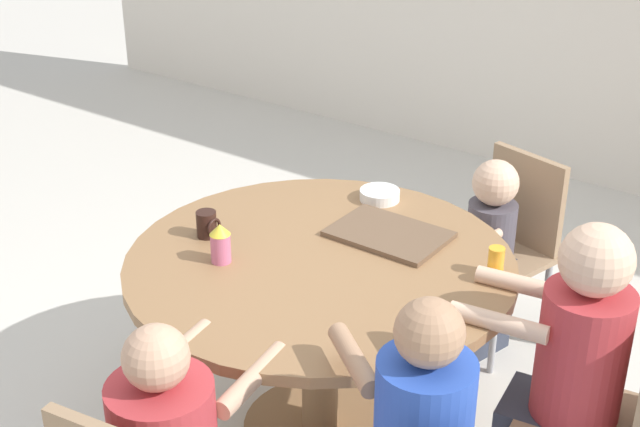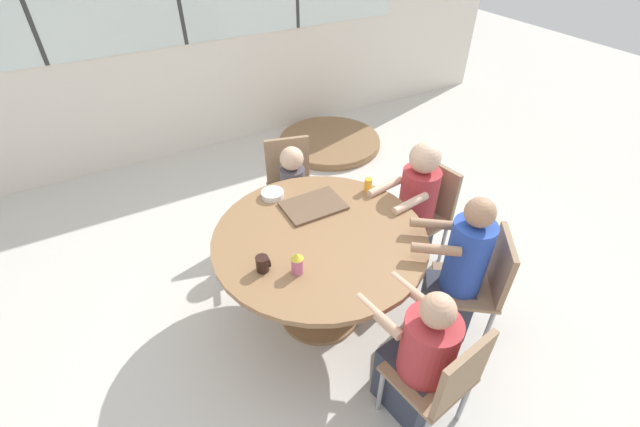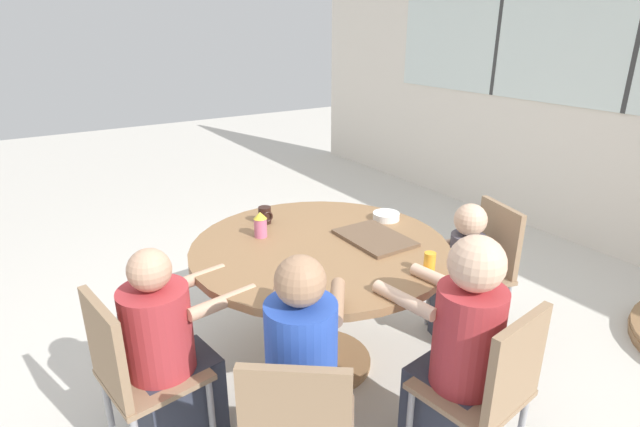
# 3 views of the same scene
# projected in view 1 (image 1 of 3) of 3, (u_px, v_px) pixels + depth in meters

# --- Properties ---
(dining_table) EXTENTS (1.40, 1.40, 0.77)m
(dining_table) POSITION_uv_depth(u_px,v_px,m) (320.00, 295.00, 3.23)
(dining_table) COLOR olive
(dining_table) RESTS_ON ground_plane
(chair_for_woman_green_shirt) EXTENTS (0.45, 0.45, 0.87)m
(chair_for_woman_green_shirt) POSITION_uv_depth(u_px,v_px,m) (617.00, 406.00, 2.82)
(chair_for_woman_green_shirt) COLOR #937556
(chair_for_woman_green_shirt) RESTS_ON ground_plane
(chair_for_toddler) EXTENTS (0.49, 0.49, 0.87)m
(chair_for_toddler) POSITION_uv_depth(u_px,v_px,m) (510.00, 234.00, 3.88)
(chair_for_toddler) COLOR #937556
(chair_for_toddler) RESTS_ON ground_plane
(person_woman_green_shirt) EXTENTS (0.56, 0.36, 1.13)m
(person_woman_green_shirt) POSITION_uv_depth(u_px,v_px,m) (566.00, 389.00, 2.89)
(person_woman_green_shirt) COLOR #333847
(person_woman_green_shirt) RESTS_ON ground_plane
(person_toddler) EXTENTS (0.30, 0.41, 0.90)m
(person_toddler) POSITION_uv_depth(u_px,v_px,m) (484.00, 261.00, 3.83)
(person_toddler) COLOR #333847
(person_toddler) RESTS_ON ground_plane
(food_tray_dark) EXTENTS (0.42, 0.29, 0.02)m
(food_tray_dark) POSITION_uv_depth(u_px,v_px,m) (389.00, 234.00, 3.31)
(food_tray_dark) COLOR brown
(food_tray_dark) RESTS_ON dining_table
(coffee_mug) EXTENTS (0.08, 0.08, 0.10)m
(coffee_mug) POSITION_uv_depth(u_px,v_px,m) (207.00, 224.00, 3.29)
(coffee_mug) COLOR black
(coffee_mug) RESTS_ON dining_table
(sippy_cup) EXTENTS (0.07, 0.07, 0.15)m
(sippy_cup) POSITION_uv_depth(u_px,v_px,m) (220.00, 243.00, 3.11)
(sippy_cup) COLOR #CC668C
(sippy_cup) RESTS_ON dining_table
(juice_glass) EXTENTS (0.06, 0.06, 0.10)m
(juice_glass) POSITION_uv_depth(u_px,v_px,m) (496.00, 261.00, 3.04)
(juice_glass) COLOR gold
(juice_glass) RESTS_ON dining_table
(bowl_white_shallow) EXTENTS (0.16, 0.16, 0.04)m
(bowl_white_shallow) POSITION_uv_depth(u_px,v_px,m) (380.00, 195.00, 3.59)
(bowl_white_shallow) COLOR white
(bowl_white_shallow) RESTS_ON dining_table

